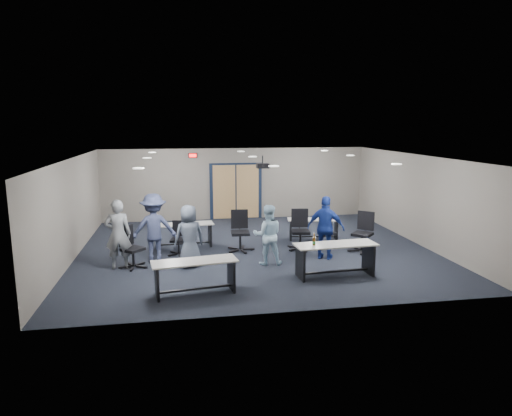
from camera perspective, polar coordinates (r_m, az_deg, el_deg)
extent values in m
plane|color=black|center=(13.34, -0.08, -5.23)|extent=(10.00, 10.00, 0.00)
cube|color=gray|center=(17.44, -2.55, 3.04)|extent=(10.00, 0.04, 2.70)
cube|color=gray|center=(8.74, 4.88, -4.62)|extent=(10.00, 0.04, 2.70)
cube|color=gray|center=(13.17, -22.05, -0.19)|extent=(0.04, 9.00, 2.70)
cube|color=gray|center=(14.71, 19.50, 1.03)|extent=(0.04, 9.00, 2.70)
cube|color=silver|center=(12.87, -0.08, 6.41)|extent=(10.00, 9.00, 0.04)
cube|color=#101C32|center=(17.45, -2.53, 2.06)|extent=(2.00, 0.06, 2.20)
cube|color=#A27E4A|center=(17.38, -4.00, 2.01)|extent=(0.85, 0.04, 2.05)
cube|color=#A27E4A|center=(17.49, -1.06, 2.08)|extent=(0.85, 0.04, 2.05)
cube|color=black|center=(17.16, -7.91, 6.52)|extent=(0.32, 0.05, 0.18)
cube|color=#FF0C0C|center=(17.13, -7.90, 6.52)|extent=(0.26, 0.02, 0.12)
cylinder|color=black|center=(13.42, 0.83, 6.07)|extent=(0.04, 0.04, 0.24)
cube|color=black|center=(13.44, 0.83, 5.31)|extent=(0.35, 0.30, 0.14)
cylinder|color=black|center=(13.29, 0.95, 5.25)|extent=(0.08, 0.03, 0.08)
cube|color=#A8A69F|center=(9.90, -7.69, -6.63)|extent=(1.89, 0.86, 0.03)
cube|color=black|center=(9.92, -12.30, -9.00)|extent=(0.13, 0.56, 0.71)
cube|color=black|center=(10.18, -3.11, -8.25)|extent=(0.13, 0.56, 0.71)
cube|color=black|center=(10.10, -7.60, -10.00)|extent=(1.61, 0.28, 0.04)
cube|color=#A8A69F|center=(11.07, 9.91, -4.51)|extent=(2.00, 0.77, 0.03)
cube|color=black|center=(10.88, 5.56, -6.86)|extent=(0.09, 0.60, 0.77)
cube|color=black|center=(11.54, 13.88, -6.11)|extent=(0.09, 0.60, 0.77)
cube|color=black|center=(11.27, 9.80, -7.82)|extent=(1.75, 0.15, 0.04)
cube|color=#A8A69F|center=(13.66, -9.01, -2.01)|extent=(1.77, 0.70, 0.03)
cube|color=black|center=(13.70, -12.18, -3.59)|extent=(0.09, 0.53, 0.67)
cube|color=black|center=(13.83, -5.78, -3.28)|extent=(0.09, 0.53, 0.67)
cube|color=black|center=(13.80, -8.94, -4.41)|extent=(1.54, 0.16, 0.04)
cube|color=#A8A69F|center=(14.47, 7.20, -1.44)|extent=(1.69, 0.83, 0.03)
cube|color=black|center=(14.48, 4.34, -2.71)|extent=(0.13, 0.49, 0.63)
cube|color=black|center=(14.64, 9.98, -2.69)|extent=(0.13, 0.49, 0.63)
cube|color=black|center=(14.59, 7.15, -3.56)|extent=(1.42, 0.31, 0.04)
cylinder|color=red|center=(14.54, 9.68, -1.18)|extent=(0.07, 0.07, 0.11)
imported|color=gray|center=(11.96, -16.86, -3.17)|extent=(0.67, 0.46, 1.77)
imported|color=#4C5668|center=(11.72, -8.36, -3.51)|extent=(0.91, 0.74, 1.61)
imported|color=#C0E6FF|center=(11.82, 1.47, -3.37)|extent=(0.82, 0.67, 1.58)
imported|color=navy|center=(12.42, 8.72, -2.46)|extent=(1.08, 0.88, 1.72)
imported|color=#394268|center=(12.29, -12.65, -2.47)|extent=(1.23, 0.77, 1.83)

